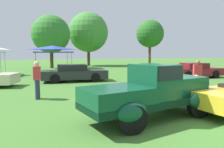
{
  "coord_description": "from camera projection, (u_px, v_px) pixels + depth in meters",
  "views": [
    {
      "loc": [
        -4.0,
        -5.42,
        2.06
      ],
      "look_at": [
        -0.99,
        3.1,
        1.14
      ],
      "focal_mm": 33.63,
      "sensor_mm": 36.0,
      "label": 1
    }
  ],
  "objects": [
    {
      "name": "spectator_between_cars",
      "position": [
        37.0,
        79.0,
        9.28
      ],
      "size": [
        0.33,
        0.45,
        1.69
      ],
      "color": "#283351",
      "rests_on": "ground_plane"
    },
    {
      "name": "treeline_mid_right",
      "position": [
        150.0,
        34.0,
        35.1
      ],
      "size": [
        4.59,
        4.59,
        7.5
      ],
      "color": "brown",
      "rests_on": "ground_plane"
    },
    {
      "name": "treeline_mid_left",
      "position": [
        51.0,
        34.0,
        27.58
      ],
      "size": [
        5.01,
        5.01,
        6.99
      ],
      "color": "#47331E",
      "rests_on": "ground_plane"
    },
    {
      "name": "ground_plane",
      "position": [
        174.0,
        118.0,
        6.62
      ],
      "size": [
        120.0,
        120.0,
        0.0
      ],
      "primitive_type": "plane",
      "color": "#42752D"
    },
    {
      "name": "show_car_charcoal",
      "position": [
        74.0,
        73.0,
        15.05
      ],
      "size": [
        4.71,
        2.04,
        1.22
      ],
      "color": "#28282D",
      "rests_on": "ground_plane"
    },
    {
      "name": "spectator_far_side",
      "position": [
        197.0,
        75.0,
        10.66
      ],
      "size": [
        0.46,
        0.38,
        1.69
      ],
      "color": "#383838",
      "rests_on": "ground_plane"
    },
    {
      "name": "canopy_tent_center_field",
      "position": [
        53.0,
        49.0,
        19.36
      ],
      "size": [
        3.37,
        3.37,
        2.71
      ],
      "color": "#B7B7BC",
      "rests_on": "ground_plane"
    },
    {
      "name": "show_car_burgundy",
      "position": [
        196.0,
        70.0,
        17.29
      ],
      "size": [
        4.38,
        2.04,
        1.22
      ],
      "color": "maroon",
      "rests_on": "ground_plane"
    },
    {
      "name": "feature_pickup_truck",
      "position": [
        152.0,
        91.0,
        6.53
      ],
      "size": [
        4.65,
        2.5,
        1.7
      ],
      "color": "black",
      "rests_on": "ground_plane"
    },
    {
      "name": "treeline_center",
      "position": [
        88.0,
        32.0,
        32.56
      ],
      "size": [
        6.15,
        6.15,
        8.29
      ],
      "color": "#47331E",
      "rests_on": "ground_plane"
    }
  ]
}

